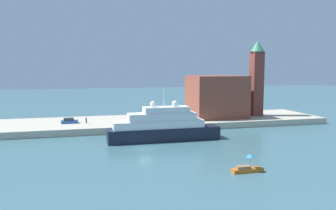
{
  "coord_description": "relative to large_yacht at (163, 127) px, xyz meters",
  "views": [
    {
      "loc": [
        -12.62,
        -64.26,
        15.8
      ],
      "look_at": [
        6.16,
        6.0,
        7.79
      ],
      "focal_mm": 36.58,
      "sensor_mm": 36.0,
      "label": 1
    }
  ],
  "objects": [
    {
      "name": "mooring_bollard",
      "position": [
        0.6,
        10.56,
        -0.91
      ],
      "size": [
        0.51,
        0.51,
        0.8
      ],
      "primitive_type": "cylinder",
      "color": "black",
      "rests_on": "quay_dock"
    },
    {
      "name": "parked_car",
      "position": [
        -19.76,
        18.67,
        -0.72
      ],
      "size": [
        4.13,
        1.84,
        1.38
      ],
      "color": "#1E4C99",
      "rests_on": "quay_dock"
    },
    {
      "name": "quay_dock",
      "position": [
        -5.08,
        19.98,
        -2.13
      ],
      "size": [
        110.0,
        20.92,
        1.66
      ],
      "primitive_type": "cube",
      "color": "#B7AD99",
      "rests_on": "ground"
    },
    {
      "name": "harbor_building",
      "position": [
        20.68,
        19.4,
        4.59
      ],
      "size": [
        14.93,
        12.6,
        11.79
      ],
      "primitive_type": "cube",
      "color": "brown",
      "rests_on": "quay_dock"
    },
    {
      "name": "bell_tower",
      "position": [
        33.02,
        19.09,
        10.42
      ],
      "size": [
        4.16,
        4.16,
        21.78
      ],
      "color": "brown",
      "rests_on": "quay_dock"
    },
    {
      "name": "person_figure",
      "position": [
        -15.62,
        17.6,
        -0.56
      ],
      "size": [
        0.36,
        0.36,
        1.62
      ],
      "color": "#334C8C",
      "rests_on": "quay_dock"
    },
    {
      "name": "small_motorboat",
      "position": [
        6.93,
        -25.1,
        -2.2
      ],
      "size": [
        4.91,
        1.41,
        2.79
      ],
      "color": "#C66019",
      "rests_on": "ground"
    },
    {
      "name": "large_yacht",
      "position": [
        0.0,
        0.0,
        0.0
      ],
      "size": [
        24.39,
        4.68,
        11.03
      ],
      "color": "black",
      "rests_on": "ground"
    },
    {
      "name": "ground",
      "position": [
        -5.08,
        -6.48,
        -2.96
      ],
      "size": [
        400.0,
        400.0,
        0.0
      ],
      "primitive_type": "plane",
      "color": "#3D6670"
    }
  ]
}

